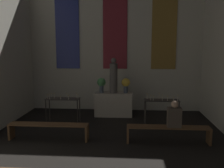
% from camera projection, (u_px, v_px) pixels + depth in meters
% --- Properties ---
extents(wall_back, '(7.02, 0.16, 5.27)m').
position_uv_depth(wall_back, '(115.00, 44.00, 9.89)').
color(wall_back, beige).
rests_on(wall_back, ground_plane).
extents(altar, '(1.38, 0.58, 0.87)m').
position_uv_depth(altar, '(114.00, 104.00, 9.29)').
color(altar, '#BCB29E').
rests_on(altar, ground_plane).
extents(statue, '(0.29, 0.29, 1.29)m').
position_uv_depth(statue, '(114.00, 77.00, 9.13)').
color(statue, '#5B5651').
rests_on(statue, altar).
extents(flower_vase_left, '(0.31, 0.31, 0.55)m').
position_uv_depth(flower_vase_left, '(101.00, 83.00, 9.20)').
color(flower_vase_left, '#4C5666').
rests_on(flower_vase_left, altar).
extents(flower_vase_right, '(0.31, 0.31, 0.55)m').
position_uv_depth(flower_vase_right, '(126.00, 84.00, 9.14)').
color(flower_vase_right, '#4C5666').
rests_on(flower_vase_right, altar).
extents(candle_rack_left, '(1.12, 0.43, 1.04)m').
position_uv_depth(candle_rack_left, '(63.00, 102.00, 8.36)').
color(candle_rack_left, '#332D28').
rests_on(candle_rack_left, ground_plane).
extents(candle_rack_right, '(1.12, 0.43, 1.04)m').
position_uv_depth(candle_rack_right, '(161.00, 104.00, 8.13)').
color(candle_rack_right, '#332D28').
rests_on(candle_rack_right, ground_plane).
extents(pew_back_left, '(2.21, 0.36, 0.45)m').
position_uv_depth(pew_back_left, '(49.00, 128.00, 6.89)').
color(pew_back_left, brown).
rests_on(pew_back_left, ground_plane).
extents(pew_back_right, '(2.21, 0.36, 0.45)m').
position_uv_depth(pew_back_right, '(168.00, 131.00, 6.66)').
color(pew_back_right, brown).
rests_on(pew_back_right, ground_plane).
extents(person_seated, '(0.36, 0.24, 0.71)m').
position_uv_depth(person_seated, '(174.00, 116.00, 6.58)').
color(person_seated, '#4C4238').
rests_on(person_seated, pew_back_right).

